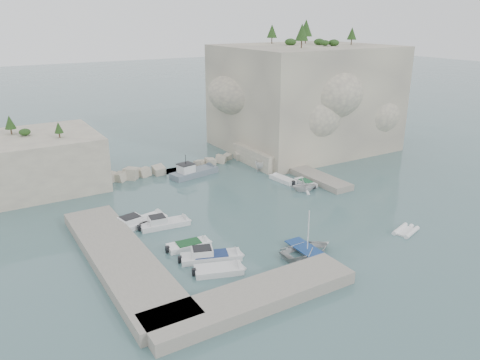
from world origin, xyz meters
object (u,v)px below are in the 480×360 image
tender_east_a (304,191)px  rowboat (307,254)px  motorboat_a (139,225)px  inflatable_dinghy (406,232)px  motorboat_c (189,248)px  work_boat (194,176)px  motorboat_e (219,273)px  tender_east_b (306,185)px  tender_east_c (283,181)px  motorboat_d (211,259)px  tender_east_d (270,169)px  motorboat_b (165,226)px

tender_east_a → rowboat: bearing=163.4°
motorboat_a → inflatable_dinghy: size_ratio=2.08×
motorboat_c → inflatable_dinghy: size_ratio=1.38×
rowboat → work_boat: work_boat is taller
motorboat_c → inflatable_dinghy: (21.05, -8.71, 0.00)m
rowboat → motorboat_e: bearing=81.9°
motorboat_a → tender_east_b: motorboat_a is taller
motorboat_c → tender_east_a: (19.58, 6.55, 0.00)m
motorboat_c → motorboat_e: bearing=-82.7°
tender_east_a → tender_east_c: tender_east_a is taller
motorboat_d → tender_east_d: 28.06m
motorboat_b → tender_east_d: tender_east_d is taller
tender_east_a → tender_east_b: bearing=-23.8°
motorboat_a → motorboat_c: (2.41, -7.67, 0.00)m
motorboat_d → work_boat: size_ratio=0.79×
motorboat_b → tender_east_a: tender_east_a is taller
rowboat → work_boat: (0.97, 26.58, 0.00)m
tender_east_a → work_boat: 16.07m
motorboat_e → work_boat: (9.89, 25.22, 0.00)m
tender_east_a → motorboat_e: bearing=143.2°
motorboat_c → motorboat_d: 3.32m
tender_east_b → tender_east_d: 7.98m
tender_east_a → tender_east_c: 4.54m
tender_east_a → motorboat_b: bearing=112.8°
motorboat_e → rowboat: size_ratio=0.85×
tender_east_a → motorboat_c: bearing=129.4°
motorboat_a → tender_east_a: 22.02m
rowboat → tender_east_a: size_ratio=1.60×
motorboat_a → tender_east_d: size_ratio=1.40×
rowboat → motorboat_d: bearing=66.2°
motorboat_d → rowboat: size_ratio=1.12×
motorboat_b → inflatable_dinghy: motorboat_b is taller
motorboat_e → tender_east_d: (20.72, 21.94, 0.00)m
motorboat_c → tender_east_b: bearing=26.0°
motorboat_e → work_boat: 27.09m
motorboat_a → rowboat: size_ratio=1.27×
motorboat_a → inflatable_dinghy: motorboat_a is taller
tender_east_b → tender_east_a: bearing=137.5°
motorboat_e → work_boat: bearing=87.5°
motorboat_a → motorboat_c: size_ratio=1.51×
motorboat_d → tender_east_a: size_ratio=1.80×
motorboat_d → motorboat_b: bearing=115.1°
rowboat → tender_east_d: size_ratio=1.11×
tender_east_b → work_boat: 15.86m
motorboat_c → tender_east_c: (19.53, 11.09, 0.00)m
motorboat_e → tender_east_d: tender_east_d is taller
tender_east_c → motorboat_e: bearing=125.3°
tender_east_c → tender_east_b: bearing=-153.0°
motorboat_a → tender_east_a: (21.99, -1.12, 0.00)m
motorboat_b → motorboat_e: motorboat_b is taller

